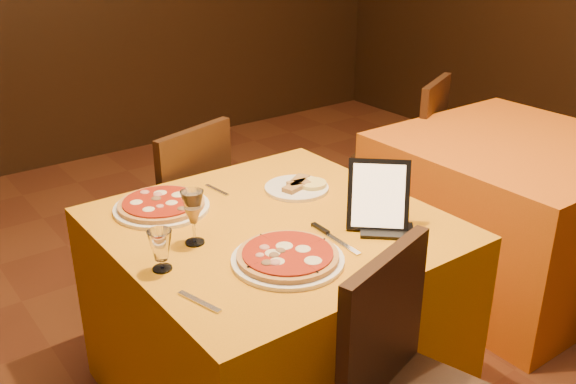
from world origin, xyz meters
TOP-DOWN VIEW (x-y plane):
  - main_table at (-0.12, 0.49)m, footprint 1.10×1.10m
  - side_table at (1.32, 0.50)m, footprint 1.10×1.10m
  - chair_main_far at (-0.12, 1.33)m, footprint 0.60×0.60m
  - chair_side_far at (1.32, 1.28)m, footprint 0.47×0.47m
  - pizza_near at (-0.25, 0.24)m, footprint 0.35×0.35m
  - pizza_far at (-0.39, 0.82)m, footprint 0.35×0.35m
  - cutlet_dish at (0.11, 0.67)m, footprint 0.25×0.25m
  - wine_glass at (-0.42, 0.52)m, footprint 0.10×0.10m
  - water_glass at (-0.58, 0.43)m, footprint 0.08×0.08m
  - tablet at (0.14, 0.25)m, footprint 0.22×0.22m
  - knife at (-0.04, 0.26)m, footprint 0.03×0.24m
  - fork_near at (-0.58, 0.20)m, footprint 0.06×0.16m
  - fork_far at (-0.14, 0.85)m, footprint 0.03×0.14m

SIDE VIEW (x-z plane):
  - main_table at x=-0.12m, z-range 0.00..0.75m
  - side_table at x=1.32m, z-range 0.00..0.75m
  - chair_main_far at x=-0.12m, z-range 0.00..0.91m
  - chair_side_far at x=1.32m, z-range 0.00..0.91m
  - knife at x=-0.04m, z-range 0.75..0.76m
  - fork_near at x=-0.58m, z-range 0.75..0.76m
  - fork_far at x=-0.14m, z-range 0.75..0.76m
  - cutlet_dish at x=0.11m, z-range 0.75..0.78m
  - pizza_far at x=-0.39m, z-range 0.75..0.78m
  - pizza_near at x=-0.25m, z-range 0.75..0.78m
  - water_glass at x=-0.58m, z-range 0.75..0.88m
  - wine_glass at x=-0.42m, z-range 0.75..0.94m
  - tablet at x=0.14m, z-range 0.75..0.99m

